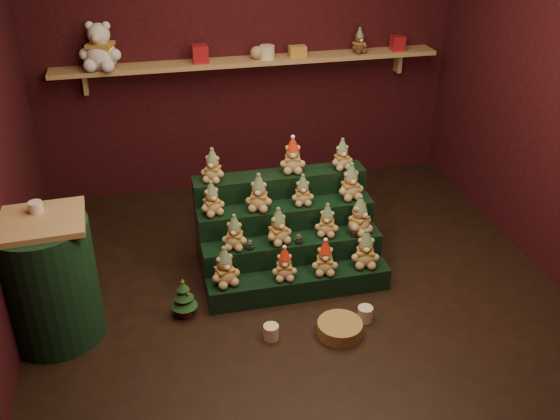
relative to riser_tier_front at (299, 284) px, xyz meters
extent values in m
plane|color=black|center=(0.01, 0.01, -0.09)|extent=(4.00, 4.00, 0.00)
cube|color=black|center=(0.01, 2.06, 1.31)|extent=(4.00, 0.10, 2.80)
cube|color=black|center=(0.01, -2.04, 1.31)|extent=(4.00, 0.10, 2.80)
cube|color=tan|center=(0.01, 1.88, 1.21)|extent=(3.60, 0.26, 0.04)
cube|color=tan|center=(-1.49, 1.95, 1.09)|extent=(0.04, 0.12, 0.20)
cube|color=tan|center=(1.51, 1.95, 1.09)|extent=(0.04, 0.12, 0.20)
cube|color=black|center=(0.00, 0.00, 0.00)|extent=(1.40, 0.22, 0.18)
cube|color=black|center=(0.00, 0.22, 0.09)|extent=(1.40, 0.22, 0.36)
cube|color=black|center=(0.00, 0.44, 0.18)|extent=(1.40, 0.22, 0.54)
cube|color=black|center=(0.00, 0.66, 0.27)|extent=(1.40, 0.22, 0.72)
cylinder|color=black|center=(-0.34, 0.16, 0.28)|extent=(0.06, 0.06, 0.02)
sphere|color=silver|center=(-0.34, 0.16, 0.32)|extent=(0.06, 0.06, 0.06)
cylinder|color=black|center=(0.03, 0.16, 0.28)|extent=(0.06, 0.06, 0.02)
sphere|color=silver|center=(0.03, 0.16, 0.32)|extent=(0.06, 0.06, 0.06)
cylinder|color=black|center=(0.48, 0.16, 0.28)|extent=(0.06, 0.06, 0.02)
sphere|color=silver|center=(0.48, 0.16, 0.32)|extent=(0.06, 0.06, 0.06)
cube|color=tan|center=(-1.76, -0.06, 0.81)|extent=(0.63, 0.53, 0.04)
cylinder|color=black|center=(-1.76, -0.06, 0.35)|extent=(0.64, 0.64, 0.88)
cylinder|color=beige|center=(-1.76, 0.04, 0.87)|extent=(0.09, 0.09, 0.07)
cylinder|color=#422017|center=(-0.88, -0.06, -0.07)|extent=(0.10, 0.10, 0.05)
cone|color=#123314|center=(-0.88, -0.06, 0.04)|extent=(0.19, 0.19, 0.10)
cone|color=#123314|center=(-0.88, -0.06, 0.11)|extent=(0.14, 0.14, 0.09)
cone|color=#123314|center=(-0.88, -0.06, 0.17)|extent=(0.10, 0.10, 0.07)
cone|color=yellow|center=(-0.88, -0.06, 0.22)|extent=(0.03, 0.03, 0.03)
cylinder|color=beige|center=(-0.32, -0.45, -0.04)|extent=(0.11, 0.11, 0.11)
cylinder|color=beige|center=(0.38, -0.41, -0.03)|extent=(0.11, 0.11, 0.11)
cylinder|color=olive|center=(0.16, -0.52, -0.04)|extent=(0.38, 0.38, 0.10)
cube|color=#B41B22|center=(-0.46, 1.86, 1.31)|extent=(0.14, 0.14, 0.16)
cylinder|color=beige|center=(0.16, 1.86, 1.29)|extent=(0.14, 0.14, 0.12)
cube|color=#B41B22|center=(1.45, 1.86, 1.30)|extent=(0.12, 0.12, 0.14)
sphere|color=tan|center=(0.06, 1.86, 1.29)|extent=(0.12, 0.12, 0.12)
cube|color=orange|center=(0.45, 1.86, 1.28)|extent=(0.16, 0.10, 0.10)
camera|label=1|loc=(-1.02, -3.74, 2.79)|focal=40.00mm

